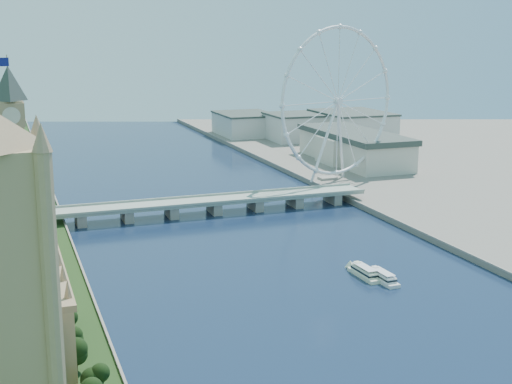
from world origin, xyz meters
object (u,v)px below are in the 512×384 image
london_eye (338,102)px  tour_boat_far (382,281)px  tour_boat_near (364,277)px  victoria_tower (9,264)px

london_eye → tour_boat_far: bearing=-110.4°
tour_boat_near → tour_boat_far: size_ratio=1.04×
victoria_tower → london_eye: 393.99m
victoria_tower → tour_boat_near: bearing=28.6°
tour_boat_near → tour_boat_far: (5.29, -8.94, 0.00)m
victoria_tower → tour_boat_far: (174.32, 83.04, -54.49)m
victoria_tower → tour_boat_far: bearing=25.5°
tour_boat_near → victoria_tower: bearing=-153.5°
london_eye → tour_boat_far: 241.18m
victoria_tower → tour_boat_far: victoria_tower is taller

